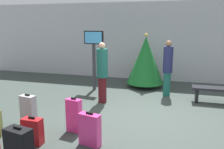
% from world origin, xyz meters
% --- Properties ---
extents(ground_plane, '(16.00, 16.00, 0.00)m').
position_xyz_m(ground_plane, '(0.00, 0.00, 0.00)').
color(ground_plane, '#38423D').
extents(back_wall, '(16.00, 0.20, 3.22)m').
position_xyz_m(back_wall, '(0.00, 4.15, 1.61)').
color(back_wall, '#B7BCC1').
rests_on(back_wall, ground_plane).
extents(holiday_tree, '(1.35, 1.35, 2.01)m').
position_xyz_m(holiday_tree, '(-0.31, 2.83, 1.03)').
color(holiday_tree, '#4C3319').
rests_on(holiday_tree, ground_plane).
extents(flight_info_kiosk, '(0.73, 0.19, 2.10)m').
position_xyz_m(flight_info_kiosk, '(-2.04, 2.00, 1.41)').
color(flight_info_kiosk, '#333338').
rests_on(flight_info_kiosk, ground_plane).
extents(waiting_bench, '(1.20, 0.44, 0.48)m').
position_xyz_m(waiting_bench, '(1.90, 1.55, 0.35)').
color(waiting_bench, black).
rests_on(waiting_bench, ground_plane).
extents(traveller_0, '(0.45, 0.45, 1.82)m').
position_xyz_m(traveller_0, '(-1.31, 0.71, 0.96)').
color(traveller_0, '#4C1419').
rests_on(traveller_0, ground_plane).
extents(traveller_1, '(0.36, 0.36, 1.82)m').
position_xyz_m(traveller_1, '(0.53, 1.92, 0.97)').
color(traveller_1, '#19594C').
rests_on(traveller_1, ground_plane).
extents(suitcase_0, '(0.46, 0.27, 0.69)m').
position_xyz_m(suitcase_0, '(-0.76, -1.80, 0.32)').
color(suitcase_0, '#E5388C').
rests_on(suitcase_0, ground_plane).
extents(suitcase_1, '(0.40, 0.24, 0.75)m').
position_xyz_m(suitcase_1, '(-2.50, -1.28, 0.35)').
color(suitcase_1, '#9EA0A5').
rests_on(suitcase_1, ground_plane).
extents(suitcase_2, '(0.51, 0.34, 0.66)m').
position_xyz_m(suitcase_2, '(-1.71, -2.68, 0.31)').
color(suitcase_2, black).
rests_on(suitcase_2, ground_plane).
extents(suitcase_5, '(0.40, 0.20, 0.57)m').
position_xyz_m(suitcase_5, '(-1.87, -2.06, 0.27)').
color(suitcase_5, '#B2191E').
rests_on(suitcase_5, ground_plane).
extents(suitcase_6, '(0.36, 0.21, 0.78)m').
position_xyz_m(suitcase_6, '(-1.31, -1.32, 0.37)').
color(suitcase_6, '#E5388C').
rests_on(suitcase_6, ground_plane).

